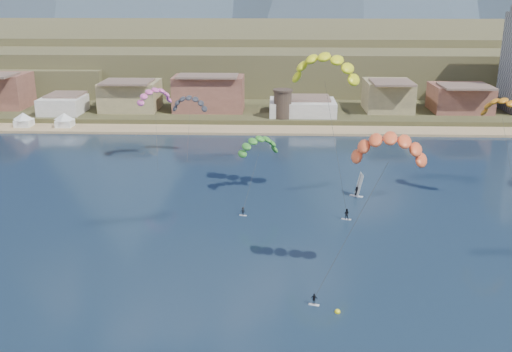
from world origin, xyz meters
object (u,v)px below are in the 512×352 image
(kitesurfer_green, at_px, (259,143))
(windsurfer, at_px, (358,189))
(kitesurfer_yellow, at_px, (325,64))
(kitesurfer_orange, at_px, (389,143))
(watchtower, at_px, (283,103))
(buoy, at_px, (338,312))

(kitesurfer_green, relative_size, windsurfer, 3.48)
(kitesurfer_yellow, xyz_separation_m, kitesurfer_orange, (5.75, -34.28, -5.90))
(watchtower, height_order, kitesurfer_green, kitesurfer_green)
(kitesurfer_yellow, bearing_deg, windsurfer, 8.23)
(kitesurfer_orange, distance_m, kitesurfer_green, 41.58)
(kitesurfer_orange, bearing_deg, windsurfer, 87.63)
(watchtower, distance_m, kitesurfer_yellow, 67.39)
(kitesurfer_green, height_order, windsurfer, kitesurfer_green)
(watchtower, relative_size, windsurfer, 1.86)
(watchtower, relative_size, buoy, 11.90)
(kitesurfer_orange, xyz_separation_m, buoy, (-6.60, -8.25, -19.77))
(buoy, bearing_deg, windsurfer, 79.52)
(watchtower, height_order, buoy, watchtower)
(windsurfer, bearing_deg, buoy, -100.48)
(kitesurfer_yellow, bearing_deg, kitesurfer_orange, -80.48)
(kitesurfer_yellow, height_order, buoy, kitesurfer_yellow)
(kitesurfer_orange, bearing_deg, watchtower, 97.36)
(windsurfer, distance_m, buoy, 44.33)
(kitesurfer_green, bearing_deg, watchtower, 85.20)
(kitesurfer_yellow, bearing_deg, kitesurfer_green, 170.67)
(kitesurfer_yellow, xyz_separation_m, kitesurfer_green, (-12.19, 2.00, -15.45))
(kitesurfer_yellow, relative_size, buoy, 40.65)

